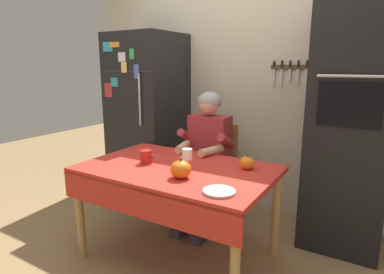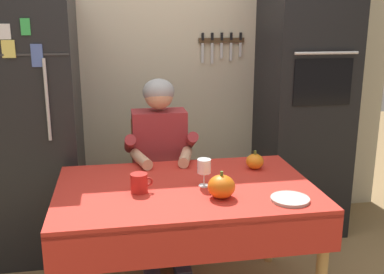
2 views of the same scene
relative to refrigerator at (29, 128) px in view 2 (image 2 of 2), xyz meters
name	(u,v)px [view 2 (image 2 of 2)]	position (x,y,z in m)	size (l,w,h in m)	color
back_wall_assembly	(166,61)	(1.00, 0.39, 0.40)	(3.70, 0.13, 2.60)	beige
refrigerator	(29,128)	(0.00, 0.00, 0.00)	(0.68, 0.71, 1.80)	black
wall_oven	(304,96)	(2.00, 0.04, 0.15)	(0.60, 0.64, 2.10)	black
dining_table	(186,202)	(0.95, -0.88, -0.24)	(1.40, 0.90, 0.74)	tan
chair_behind_person	(158,178)	(0.87, -0.09, -0.39)	(0.40, 0.40, 0.93)	#9E6B33
seated_person	(161,156)	(0.87, -0.28, -0.16)	(0.47, 0.55, 1.25)	#38384C
coffee_mug	(139,183)	(0.70, -0.91, -0.11)	(0.12, 0.09, 0.10)	#B2231E
wine_glass	(204,167)	(1.05, -0.88, -0.05)	(0.07, 0.07, 0.15)	white
pumpkin_large	(221,187)	(1.10, -1.06, -0.10)	(0.14, 0.14, 0.14)	orange
pumpkin_medium	(255,161)	(1.41, -0.65, -0.11)	(0.11, 0.11, 0.11)	orange
serving_tray	(290,199)	(1.44, -1.15, -0.15)	(0.20, 0.20, 0.02)	#B7B2A8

